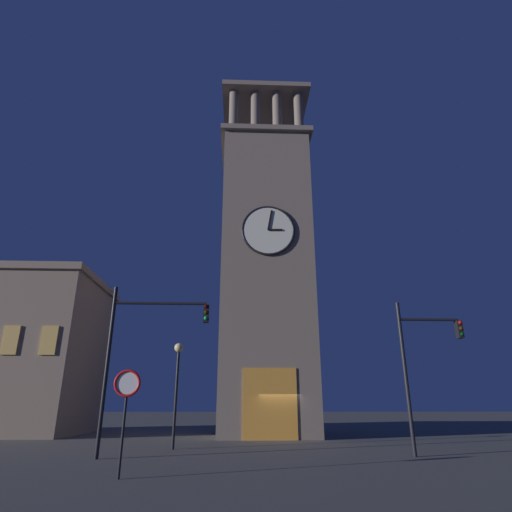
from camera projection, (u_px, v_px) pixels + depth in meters
The scene contains 6 objects.
ground_plane at pixel (280, 440), 24.09m from camera, with size 200.00×200.00×0.00m, color #56544F.
clocktower at pixel (264, 275), 31.29m from camera, with size 6.82×9.14×27.97m.
traffic_signal_near at pixel (422, 356), 17.44m from camera, with size 2.78×0.41×6.13m.
traffic_signal_mid at pixel (140, 343), 16.92m from camera, with size 4.06×0.41×6.64m.
street_lamp at pixel (177, 373), 19.95m from camera, with size 0.44×0.44×4.78m.
no_horn_sign at pixel (127, 392), 12.00m from camera, with size 0.78×0.14×2.90m.
Camera 1 is at (2.46, 26.22, 1.92)m, focal length 29.06 mm.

